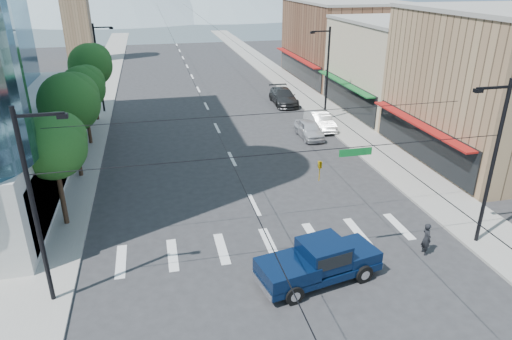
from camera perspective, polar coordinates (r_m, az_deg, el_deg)
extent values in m
plane|color=#28282B|center=(24.02, 3.01, -10.89)|extent=(160.00, 160.00, 0.00)
cube|color=gray|center=(60.87, -18.88, 9.41)|extent=(4.00, 120.00, 0.15)
cube|color=gray|center=(63.06, 3.67, 11.05)|extent=(4.00, 120.00, 0.15)
cube|color=#8C6B4C|center=(39.56, 28.23, 8.97)|extent=(12.00, 14.00, 11.00)
cube|color=tan|center=(50.90, 17.96, 12.10)|extent=(12.00, 14.00, 9.00)
cube|color=brown|center=(64.92, 10.83, 15.48)|extent=(12.00, 18.00, 10.00)
cube|color=#8C6B4C|center=(81.88, -21.76, 18.71)|extent=(4.00, 4.00, 18.00)
cylinder|color=black|center=(27.99, -23.21, -2.30)|extent=(0.28, 0.28, 4.55)
sphere|color=#1D4C19|center=(27.05, -24.07, 2.67)|extent=(3.64, 3.64, 3.64)
sphere|color=#1D4C19|center=(27.13, -23.28, 3.76)|extent=(2.86, 2.86, 2.86)
cylinder|color=black|center=(34.30, -21.57, 3.08)|extent=(0.28, 0.28, 5.11)
sphere|color=#1D4C19|center=(33.49, -22.30, 7.76)|extent=(4.09, 4.09, 4.09)
sphere|color=#1D4C19|center=(33.62, -21.67, 8.63)|extent=(3.21, 3.21, 3.21)
cylinder|color=black|center=(40.99, -20.33, 6.02)|extent=(0.28, 0.28, 4.55)
sphere|color=#1D4C19|center=(40.36, -20.85, 9.53)|extent=(3.64, 3.64, 3.64)
sphere|color=#1D4C19|center=(40.51, -20.31, 10.24)|extent=(2.86, 2.86, 2.86)
cylinder|color=black|center=(47.64, -19.52, 8.77)|extent=(0.28, 0.28, 5.11)
sphere|color=#1D4C19|center=(47.05, -20.01, 12.20)|extent=(4.09, 4.09, 4.09)
sphere|color=#1D4C19|center=(47.24, -19.55, 12.80)|extent=(3.21, 3.21, 3.21)
cylinder|color=black|center=(20.81, -25.92, -4.84)|extent=(0.20, 0.20, 9.00)
cylinder|color=black|center=(26.02, 27.43, 0.37)|extent=(0.20, 0.20, 9.00)
cylinder|color=black|center=(20.26, 4.14, 2.17)|extent=(21.60, 0.04, 0.04)
imported|color=gold|center=(21.12, 7.96, -0.17)|extent=(0.16, 0.20, 1.00)
cube|color=#0C6626|center=(21.46, 12.33, 2.20)|extent=(1.60, 0.06, 0.35)
cylinder|color=black|center=(50.12, -19.06, 11.80)|extent=(0.20, 0.20, 9.00)
cube|color=black|center=(49.46, -18.62, 16.55)|extent=(1.80, 0.12, 0.12)
cube|color=black|center=(49.40, -17.65, 16.55)|extent=(0.40, 0.25, 0.18)
cylinder|color=black|center=(45.11, 8.89, 11.60)|extent=(0.20, 0.20, 9.00)
cube|color=black|center=(44.15, 8.09, 16.79)|extent=(1.80, 0.12, 0.12)
cube|color=black|center=(43.89, 7.06, 16.68)|extent=(0.40, 0.25, 0.18)
cube|color=#071737|center=(22.35, 7.80, -12.20)|extent=(6.19, 3.27, 0.37)
cube|color=#071737|center=(23.13, 12.32, -9.93)|extent=(2.08, 2.33, 0.59)
cube|color=#071737|center=(21.96, 8.40, -10.24)|extent=(2.39, 2.34, 1.18)
cube|color=black|center=(21.90, 8.42, -10.00)|extent=(2.18, 2.33, 0.64)
cube|color=#071737|center=(21.34, 3.86, -12.35)|extent=(2.84, 2.59, 0.70)
cube|color=silver|center=(23.82, 13.92, -10.25)|extent=(0.53, 2.02, 0.37)
cube|color=silver|center=(21.17, 0.79, -14.24)|extent=(0.53, 2.02, 0.32)
cylinder|color=black|center=(22.69, 13.28, -12.50)|extent=(0.94, 0.49, 0.90)
cylinder|color=black|center=(24.00, 10.35, -10.02)|extent=(0.94, 0.49, 0.90)
cylinder|color=black|center=(20.95, 4.77, -15.30)|extent=(0.94, 0.49, 0.90)
cylinder|color=black|center=(22.37, 2.20, -12.37)|extent=(0.94, 0.49, 0.90)
imported|color=black|center=(25.43, 20.53, -8.04)|extent=(0.47, 0.68, 1.77)
imported|color=silver|center=(40.91, 6.65, 5.06)|extent=(1.78, 4.39, 1.49)
imported|color=white|center=(43.37, 8.00, 6.13)|extent=(1.71, 4.88, 1.61)
imported|color=#28282A|center=(51.50, 3.45, 9.14)|extent=(2.63, 6.02, 1.72)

